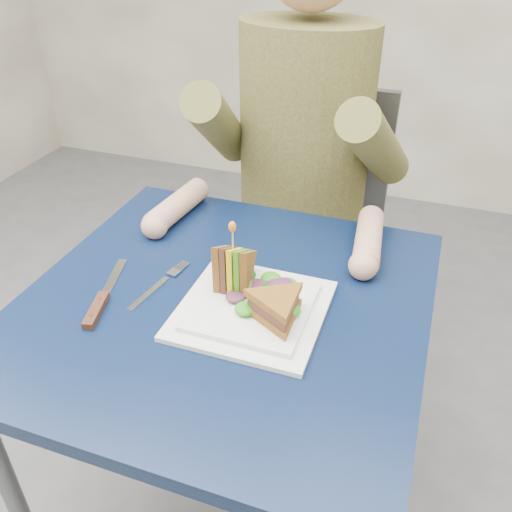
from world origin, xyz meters
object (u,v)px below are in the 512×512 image
at_px(table, 226,331).
at_px(plate, 252,308).
at_px(fork, 158,286).
at_px(sandwich_upright, 234,269).
at_px(chair, 308,224).
at_px(sandwich_flat, 277,307).
at_px(diner, 304,115).
at_px(knife, 100,304).

xyz_separation_m(table, plate, (0.06, -0.02, 0.09)).
bearing_deg(fork, sandwich_upright, 12.77).
xyz_separation_m(chair, plate, (0.06, -0.67, 0.20)).
height_order(chair, sandwich_flat, chair).
height_order(table, sandwich_upright, sandwich_upright).
height_order(table, sandwich_flat, sandwich_flat).
height_order(diner, plate, diner).
bearing_deg(diner, chair, 90.00).
xyz_separation_m(plate, sandwich_flat, (0.05, -0.03, 0.04)).
xyz_separation_m(chair, knife, (-0.21, -0.74, 0.20)).
bearing_deg(plate, fork, 176.61).
height_order(chair, diner, diner).
relative_size(sandwich_flat, knife, 0.77).
height_order(table, chair, chair).
relative_size(table, diner, 1.01).
relative_size(table, sandwich_upright, 4.95).
xyz_separation_m(chair, sandwich_upright, (0.01, -0.62, 0.24)).
distance_m(plate, knife, 0.28).
distance_m(sandwich_flat, fork, 0.26).
height_order(plate, knife, plate).
bearing_deg(plate, knife, -164.03).
height_order(plate, sandwich_flat, sandwich_flat).
xyz_separation_m(sandwich_flat, sandwich_upright, (-0.11, 0.07, 0.01)).
bearing_deg(knife, diner, 71.67).
distance_m(chair, sandwich_flat, 0.74).
distance_m(table, fork, 0.16).
bearing_deg(sandwich_flat, chair, 99.65).
xyz_separation_m(table, sandwich_flat, (0.12, -0.04, 0.12)).
height_order(diner, sandwich_upright, diner).
bearing_deg(fork, plate, -3.39).
relative_size(chair, diner, 1.25).
relative_size(fork, knife, 0.82).
xyz_separation_m(fork, knife, (-0.07, -0.09, 0.00)).
distance_m(diner, plate, 0.58).
bearing_deg(plate, chair, 95.37).
bearing_deg(sandwich_flat, sandwich_upright, 147.00).
bearing_deg(table, fork, -176.99).
height_order(chair, knife, chair).
height_order(table, knife, knife).
bearing_deg(fork, knife, -129.11).
relative_size(diner, plate, 2.87).
bearing_deg(sandwich_flat, fork, 171.76).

